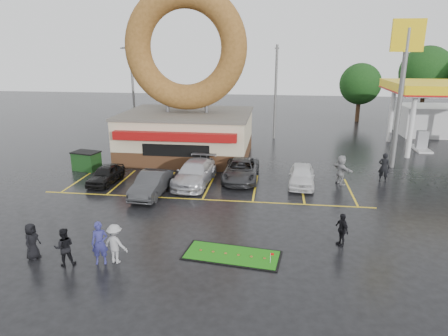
# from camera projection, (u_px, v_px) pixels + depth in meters

# --- Properties ---
(ground) EXTENTS (120.00, 120.00, 0.00)m
(ground) POSITION_uv_depth(u_px,v_px,m) (190.00, 223.00, 20.54)
(ground) COLOR black
(ground) RESTS_ON ground
(donut_shop) EXTENTS (10.20, 8.70, 13.50)m
(donut_shop) POSITION_uv_depth(u_px,v_px,m) (187.00, 103.00, 31.95)
(donut_shop) COLOR #472B19
(donut_shop) RESTS_ON ground
(shell_sign) EXTENTS (2.20, 0.36, 10.60)m
(shell_sign) POSITION_uv_depth(u_px,v_px,m) (404.00, 67.00, 28.16)
(shell_sign) COLOR slate
(shell_sign) RESTS_ON ground
(streetlight_left) EXTENTS (0.40, 2.21, 9.00)m
(streetlight_left) POSITION_uv_depth(u_px,v_px,m) (133.00, 89.00, 39.34)
(streetlight_left) COLOR slate
(streetlight_left) RESTS_ON ground
(streetlight_mid) EXTENTS (0.40, 2.21, 9.00)m
(streetlight_mid) POSITION_uv_depth(u_px,v_px,m) (276.00, 90.00, 38.51)
(streetlight_mid) COLOR slate
(streetlight_mid) RESTS_ON ground
(streetlight_right) EXTENTS (0.40, 2.21, 9.00)m
(streetlight_right) POSITION_uv_depth(u_px,v_px,m) (403.00, 91.00, 37.94)
(streetlight_right) COLOR slate
(streetlight_right) RESTS_ON ground
(tree_far_c) EXTENTS (6.30, 6.30, 9.00)m
(tree_far_c) POSITION_uv_depth(u_px,v_px,m) (426.00, 72.00, 48.35)
(tree_far_c) COLOR #332114
(tree_far_c) RESTS_ON ground
(tree_far_d) EXTENTS (4.90, 4.90, 7.00)m
(tree_far_d) POSITION_uv_depth(u_px,v_px,m) (360.00, 84.00, 47.84)
(tree_far_d) COLOR #332114
(tree_far_d) RESTS_ON ground
(car_black) EXTENTS (1.63, 3.66, 1.22)m
(car_black) POSITION_uv_depth(u_px,v_px,m) (106.00, 174.00, 26.49)
(car_black) COLOR black
(car_black) RESTS_ON ground
(car_dgrey) EXTENTS (1.73, 4.39, 1.42)m
(car_dgrey) POSITION_uv_depth(u_px,v_px,m) (151.00, 184.00, 24.32)
(car_dgrey) COLOR #2D2E30
(car_dgrey) RESTS_ON ground
(car_silver) EXTENTS (2.50, 5.35, 1.51)m
(car_silver) POSITION_uv_depth(u_px,v_px,m) (195.00, 173.00, 26.32)
(car_silver) COLOR #B9B9BF
(car_silver) RESTS_ON ground
(car_grey) EXTENTS (2.28, 4.94, 1.37)m
(car_grey) POSITION_uv_depth(u_px,v_px,m) (241.00, 170.00, 27.18)
(car_grey) COLOR #2F2F31
(car_grey) RESTS_ON ground
(car_white) EXTENTS (1.88, 4.12, 1.37)m
(car_white) POSITION_uv_depth(u_px,v_px,m) (302.00, 175.00, 26.04)
(car_white) COLOR silver
(car_white) RESTS_ON ground
(person_blue) EXTENTS (0.77, 0.61, 1.86)m
(person_blue) POSITION_uv_depth(u_px,v_px,m) (100.00, 243.00, 16.46)
(person_blue) COLOR navy
(person_blue) RESTS_ON ground
(person_blackjkt) EXTENTS (0.99, 0.91, 1.65)m
(person_blackjkt) POSITION_uv_depth(u_px,v_px,m) (64.00, 247.00, 16.35)
(person_blackjkt) COLOR black
(person_blackjkt) RESTS_ON ground
(person_hoodie) EXTENTS (1.23, 0.89, 1.71)m
(person_hoodie) POSITION_uv_depth(u_px,v_px,m) (115.00, 244.00, 16.56)
(person_hoodie) COLOR #97979A
(person_hoodie) RESTS_ON ground
(person_bystander) EXTENTS (0.57, 0.82, 1.60)m
(person_bystander) POSITION_uv_depth(u_px,v_px,m) (32.00, 241.00, 16.91)
(person_bystander) COLOR black
(person_bystander) RESTS_ON ground
(person_cameraman) EXTENTS (0.72, 0.98, 1.55)m
(person_cameraman) POSITION_uv_depth(u_px,v_px,m) (342.00, 229.00, 18.06)
(person_cameraman) COLOR black
(person_cameraman) RESTS_ON ground
(person_walker_near) EXTENTS (1.39, 1.88, 1.97)m
(person_walker_near) POSITION_uv_depth(u_px,v_px,m) (341.00, 170.00, 26.22)
(person_walker_near) COLOR #969598
(person_walker_near) RESTS_ON ground
(person_walker_far) EXTENTS (0.85, 0.72, 1.98)m
(person_walker_far) POSITION_uv_depth(u_px,v_px,m) (384.00, 167.00, 26.73)
(person_walker_far) COLOR black
(person_walker_far) RESTS_ON ground
(dumpster) EXTENTS (2.02, 1.57, 1.30)m
(dumpster) POSITION_uv_depth(u_px,v_px,m) (87.00, 161.00, 29.41)
(dumpster) COLOR #1B451A
(dumpster) RESTS_ON ground
(putting_green) EXTENTS (4.37, 2.31, 0.52)m
(putting_green) POSITION_uv_depth(u_px,v_px,m) (232.00, 255.00, 17.32)
(putting_green) COLOR black
(putting_green) RESTS_ON ground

